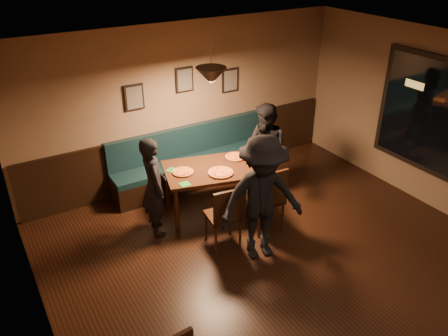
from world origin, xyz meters
name	(u,v)px	position (x,y,z in m)	size (l,w,h in m)	color
floor	(312,289)	(0.00, 0.00, 0.00)	(7.00, 7.00, 0.00)	black
ceiling	(338,74)	(0.00, 0.00, 2.80)	(7.00, 7.00, 0.00)	silver
wall_back	(185,105)	(0.00, 3.50, 1.40)	(6.00, 6.00, 0.00)	#8C704F
wall_left	(50,293)	(-3.00, 0.00, 1.40)	(7.00, 7.00, 0.00)	#8C704F
wainscot	(187,152)	(0.00, 3.47, 0.50)	(5.88, 0.06, 1.00)	black
booth_bench	(194,158)	(0.00, 3.20, 0.50)	(3.00, 0.60, 1.00)	#0F232D
window_glass	(448,123)	(2.93, 0.50, 1.50)	(2.40, 2.40, 0.00)	black
picture_left	(134,97)	(-0.90, 3.47, 1.70)	(0.32, 0.04, 0.42)	black
picture_center	(184,80)	(0.00, 3.47, 1.85)	(0.32, 0.04, 0.42)	black
picture_right	(230,80)	(0.90, 3.47, 1.70)	(0.32, 0.04, 0.42)	black
pendant_lamp	(211,76)	(-0.18, 2.23, 2.25)	(0.44, 0.44, 0.25)	black
dining_table	(213,190)	(-0.18, 2.23, 0.40)	(1.48, 0.95, 0.79)	black
chair_near_left	(223,215)	(-0.48, 1.42, 0.49)	(0.44, 0.44, 0.99)	#32170E
chair_near_right	(265,198)	(0.26, 1.44, 0.53)	(0.47, 0.47, 1.06)	black
diner_left	(154,187)	(-1.17, 2.20, 0.77)	(0.56, 0.37, 1.54)	black
diner_right	(265,152)	(0.84, 2.25, 0.81)	(0.79, 0.61, 1.62)	black
diner_front	(262,199)	(-0.16, 0.93, 0.91)	(1.17, 0.67, 1.81)	black
pizza_a	(183,172)	(-0.65, 2.32, 0.81)	(0.32, 0.32, 0.04)	orange
pizza_b	(221,172)	(-0.17, 2.00, 0.81)	(0.39, 0.39, 0.04)	#C67625
pizza_c	(235,157)	(0.31, 2.35, 0.81)	(0.33, 0.33, 0.04)	orange
soda_glass	(256,160)	(0.46, 1.98, 0.87)	(0.07, 0.07, 0.16)	black
tabasco_bottle	(243,157)	(0.36, 2.19, 0.85)	(0.03, 0.03, 0.13)	maroon
napkin_a	(172,170)	(-0.75, 2.48, 0.79)	(0.16, 0.16, 0.01)	#1B6629
napkin_b	(185,184)	(-0.78, 1.99, 0.79)	(0.15, 0.15, 0.01)	#228029
cutlery_set	(222,177)	(-0.20, 1.89, 0.79)	(0.02, 0.19, 0.00)	white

